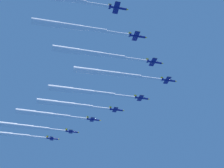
% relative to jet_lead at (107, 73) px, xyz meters
% --- Properties ---
extents(jet_lead, '(62.96, 8.22, 4.27)m').
position_rel_jet_lead_xyz_m(jet_lead, '(0.00, 0.00, 0.00)').
color(jet_lead, navy).
extents(jet_port_inner, '(63.37, 8.17, 4.34)m').
position_rel_jet_lead_xyz_m(jet_port_inner, '(-13.90, 14.12, -3.59)').
color(jet_port_inner, navy).
extents(jet_starboard_inner, '(62.35, 8.23, 4.31)m').
position_rel_jet_lead_xyz_m(jet_starboard_inner, '(-12.44, -15.82, -2.42)').
color(jet_starboard_inner, navy).
extents(jet_port_mid, '(56.87, 8.16, 4.36)m').
position_rel_jet_lead_xyz_m(jet_port_mid, '(-23.30, 28.51, -2.96)').
color(jet_port_mid, navy).
extents(jet_starboard_mid, '(60.37, 8.16, 4.37)m').
position_rel_jet_lead_xyz_m(jet_starboard_mid, '(-24.03, -30.63, -0.84)').
color(jet_starboard_mid, navy).
extents(jet_port_outer, '(57.54, 8.16, 4.37)m').
position_rel_jet_lead_xyz_m(jet_port_outer, '(-37.38, 42.64, -1.61)').
color(jet_port_outer, navy).
extents(jet_trail_port, '(56.73, 8.15, 4.39)m').
position_rel_jet_lead_xyz_m(jet_trail_port, '(-50.49, 56.98, -2.99)').
color(jet_trail_port, navy).
extents(jet_tail_end, '(61.28, 8.21, 4.29)m').
position_rel_jet_lead_xyz_m(jet_tail_end, '(-67.14, 71.82, -0.58)').
color(jet_tail_end, navy).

